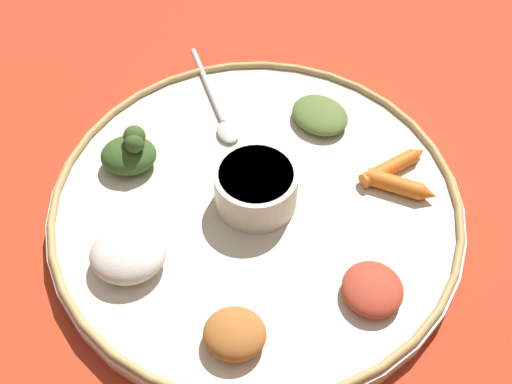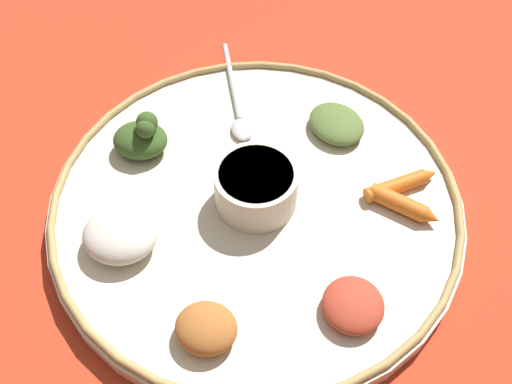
# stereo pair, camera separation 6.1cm
# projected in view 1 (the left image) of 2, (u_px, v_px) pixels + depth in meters

# --- Properties ---
(ground_plane) EXTENTS (2.40, 2.40, 0.00)m
(ground_plane) POSITION_uv_depth(u_px,v_px,m) (256.00, 212.00, 0.63)
(ground_plane) COLOR #B7381E
(platter) EXTENTS (0.43, 0.43, 0.02)m
(platter) POSITION_uv_depth(u_px,v_px,m) (256.00, 207.00, 0.63)
(platter) COLOR beige
(platter) RESTS_ON ground_plane
(platter_rim) EXTENTS (0.42, 0.42, 0.01)m
(platter_rim) POSITION_uv_depth(u_px,v_px,m) (256.00, 199.00, 0.62)
(platter_rim) COLOR tan
(platter_rim) RESTS_ON platter
(center_bowl) EXTENTS (0.08, 0.08, 0.05)m
(center_bowl) POSITION_uv_depth(u_px,v_px,m) (256.00, 186.00, 0.60)
(center_bowl) COLOR beige
(center_bowl) RESTS_ON platter
(spoon) EXTENTS (0.11, 0.15, 0.01)m
(spoon) POSITION_uv_depth(u_px,v_px,m) (218.00, 109.00, 0.69)
(spoon) COLOR silver
(spoon) RESTS_ON platter
(greens_pile) EXTENTS (0.08, 0.08, 0.05)m
(greens_pile) POSITION_uv_depth(u_px,v_px,m) (130.00, 152.00, 0.63)
(greens_pile) COLOR #385623
(greens_pile) RESTS_ON platter
(carrot_near_spoon) EXTENTS (0.04, 0.08, 0.02)m
(carrot_near_spoon) POSITION_uv_depth(u_px,v_px,m) (400.00, 186.00, 0.62)
(carrot_near_spoon) COLOR orange
(carrot_near_spoon) RESTS_ON platter
(carrot_outer) EXTENTS (0.08, 0.04, 0.02)m
(carrot_outer) POSITION_uv_depth(u_px,v_px,m) (393.00, 166.00, 0.64)
(carrot_outer) COLOR orange
(carrot_outer) RESTS_ON platter
(mound_rice_white) EXTENTS (0.09, 0.10, 0.03)m
(mound_rice_white) POSITION_uv_depth(u_px,v_px,m) (128.00, 254.00, 0.56)
(mound_rice_white) COLOR silver
(mound_rice_white) RESTS_ON platter
(mound_chickpea) EXTENTS (0.07, 0.07, 0.03)m
(mound_chickpea) POSITION_uv_depth(u_px,v_px,m) (235.00, 334.00, 0.52)
(mound_chickpea) COLOR #B2662D
(mound_chickpea) RESTS_ON platter
(mound_collards) EXTENTS (0.07, 0.08, 0.02)m
(mound_collards) POSITION_uv_depth(u_px,v_px,m) (320.00, 115.00, 0.68)
(mound_collards) COLOR #567033
(mound_collards) RESTS_ON platter
(mound_berbere_red) EXTENTS (0.08, 0.08, 0.02)m
(mound_berbere_red) POSITION_uv_depth(u_px,v_px,m) (372.00, 289.00, 0.54)
(mound_berbere_red) COLOR #B73D28
(mound_berbere_red) RESTS_ON platter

